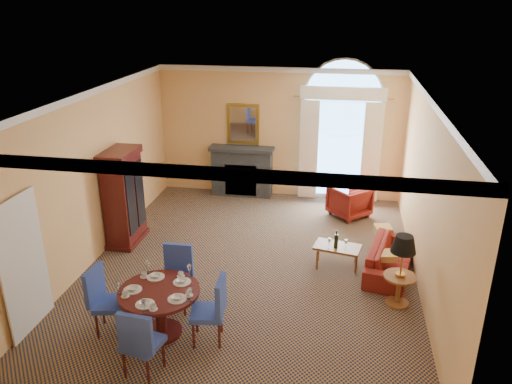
% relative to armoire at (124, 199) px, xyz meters
% --- Properties ---
extents(ground, '(7.50, 7.50, 0.00)m').
position_rel_armoire_xyz_m(ground, '(2.72, -0.57, -0.94)').
color(ground, '#141E40').
rests_on(ground, ground).
extents(room_envelope, '(6.04, 7.52, 3.45)m').
position_rel_armoire_xyz_m(room_envelope, '(2.69, 0.10, 1.57)').
color(room_envelope, '#F7BF76').
rests_on(room_envelope, ground).
extents(armoire, '(0.56, 1.00, 1.96)m').
position_rel_armoire_xyz_m(armoire, '(0.00, 0.00, 0.00)').
color(armoire, '#3D100D').
rests_on(armoire, ground).
extents(dining_table, '(1.20, 1.20, 0.95)m').
position_rel_armoire_xyz_m(dining_table, '(1.77, -2.80, -0.38)').
color(dining_table, '#3D100D').
rests_on(dining_table, ground).
extents(dining_chair_north, '(0.50, 0.51, 1.06)m').
position_rel_armoire_xyz_m(dining_chair_north, '(1.78, -2.03, -0.34)').
color(dining_chair_north, '#28409F').
rests_on(dining_chair_north, ground).
extents(dining_chair_south, '(0.56, 0.56, 1.06)m').
position_rel_armoire_xyz_m(dining_chair_south, '(1.84, -3.74, -0.34)').
color(dining_chair_south, '#28409F').
rests_on(dining_chair_south, ground).
extents(dining_chair_east, '(0.54, 0.54, 1.06)m').
position_rel_armoire_xyz_m(dining_chair_east, '(2.60, -2.83, -0.34)').
color(dining_chair_east, '#28409F').
rests_on(dining_chair_east, ground).
extents(dining_chair_west, '(0.56, 0.56, 1.06)m').
position_rel_armoire_xyz_m(dining_chair_west, '(0.91, -2.86, -0.34)').
color(dining_chair_west, '#28409F').
rests_on(dining_chair_west, ground).
extents(sofa, '(1.07, 1.90, 0.52)m').
position_rel_armoire_xyz_m(sofa, '(5.27, -0.29, -0.68)').
color(sofa, maroon).
rests_on(sofa, ground).
extents(armchair, '(1.11, 1.11, 0.73)m').
position_rel_armoire_xyz_m(armchair, '(4.51, 2.11, -0.58)').
color(armchair, maroon).
rests_on(armchair, ground).
extents(coffee_table, '(0.91, 0.62, 0.77)m').
position_rel_armoire_xyz_m(coffee_table, '(4.30, -0.32, -0.54)').
color(coffee_table, brown).
rests_on(coffee_table, ground).
extents(side_table, '(0.53, 0.53, 1.22)m').
position_rel_armoire_xyz_m(side_table, '(5.32, -1.38, -0.15)').
color(side_table, brown).
rests_on(side_table, ground).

